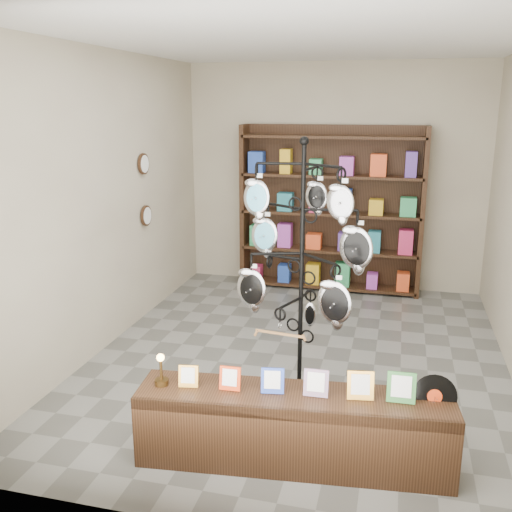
% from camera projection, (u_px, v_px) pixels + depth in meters
% --- Properties ---
extents(ground, '(5.00, 5.00, 0.00)m').
position_uv_depth(ground, '(299.00, 357.00, 5.74)').
color(ground, slate).
rests_on(ground, ground).
extents(room_envelope, '(5.00, 5.00, 5.00)m').
position_uv_depth(room_envelope, '(302.00, 172.00, 5.26)').
color(room_envelope, '#B7AE93').
rests_on(room_envelope, ground).
extents(display_tree, '(1.15, 1.10, 2.22)m').
position_uv_depth(display_tree, '(302.00, 254.00, 4.63)').
color(display_tree, black).
rests_on(display_tree, ground).
extents(front_shelf, '(2.22, 0.67, 0.77)m').
position_uv_depth(front_shelf, '(293.00, 428.00, 3.98)').
color(front_shelf, black).
rests_on(front_shelf, ground).
extents(back_shelving, '(2.42, 0.36, 2.20)m').
position_uv_depth(back_shelving, '(330.00, 215.00, 7.62)').
color(back_shelving, black).
rests_on(back_shelving, ground).
extents(wall_clocks, '(0.03, 0.24, 0.84)m').
position_uv_depth(wall_clocks, '(145.00, 190.00, 6.57)').
color(wall_clocks, black).
rests_on(wall_clocks, ground).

